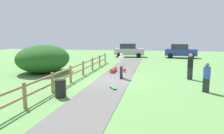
{
  "coord_description": "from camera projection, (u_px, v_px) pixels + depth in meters",
  "views": [
    {
      "loc": [
        2.7,
        -14.37,
        3.04
      ],
      "look_at": [
        0.04,
        -0.64,
        1.0
      ],
      "focal_mm": 34.51,
      "sensor_mm": 36.0,
      "label": 1
    }
  ],
  "objects": [
    {
      "name": "bystander_black",
      "position": [
        190.0,
        65.0,
        14.94
      ],
      "size": [
        0.46,
        0.46,
        1.82
      ],
      "color": "#2D2D33",
      "rests_on": "ground_plane"
    },
    {
      "name": "skater_riding",
      "position": [
        121.0,
        64.0,
        15.29
      ],
      "size": [
        0.43,
        0.82,
        1.79
      ],
      "color": "black",
      "rests_on": "asphalt_path"
    },
    {
      "name": "asphalt_path",
      "position": [
        113.0,
        80.0,
        14.91
      ],
      "size": [
        2.4,
        28.0,
        0.02
      ],
      "primitive_type": "cube",
      "color": "#605E5B",
      "rests_on": "ground_plane"
    },
    {
      "name": "bystander_blue",
      "position": [
        207.0,
        76.0,
        11.58
      ],
      "size": [
        0.5,
        0.5,
        1.63
      ],
      "color": "#2D2D33",
      "rests_on": "ground_plane"
    },
    {
      "name": "ground_plane",
      "position": [
        113.0,
        80.0,
        14.91
      ],
      "size": [
        60.0,
        60.0,
        0.0
      ],
      "primitive_type": "plane",
      "color": "#60934C"
    },
    {
      "name": "parked_car_blue",
      "position": [
        180.0,
        51.0,
        29.59
      ],
      "size": [
        4.29,
        2.18,
        1.92
      ],
      "color": "#283D99",
      "rests_on": "ground_plane"
    },
    {
      "name": "skateboard_loose",
      "position": [
        113.0,
        87.0,
        12.4
      ],
      "size": [
        0.58,
        0.79,
        0.08
      ],
      "color": "#338C4C",
      "rests_on": "asphalt_path"
    },
    {
      "name": "trash_bin",
      "position": [
        60.0,
        88.0,
        10.69
      ],
      "size": [
        0.56,
        0.56,
        0.9
      ],
      "primitive_type": "cylinder",
      "color": "black",
      "rests_on": "ground_plane"
    },
    {
      "name": "skater_fallen",
      "position": [
        114.0,
        70.0,
        18.08
      ],
      "size": [
        1.24,
        1.6,
        0.36
      ],
      "color": "red",
      "rests_on": "asphalt_path"
    },
    {
      "name": "parked_car_silver",
      "position": [
        129.0,
        50.0,
        30.92
      ],
      "size": [
        4.25,
        2.11,
        1.92
      ],
      "color": "#B7B7BC",
      "rests_on": "ground_plane"
    },
    {
      "name": "bush_large",
      "position": [
        43.0,
        59.0,
        17.82
      ],
      "size": [
        4.12,
        4.95,
        2.31
      ],
      "primitive_type": "ellipsoid",
      "color": "#23561E",
      "rests_on": "ground_plane"
    },
    {
      "name": "wooden_fence",
      "position": [
        77.0,
        69.0,
        15.3
      ],
      "size": [
        0.12,
        18.12,
        1.1
      ],
      "color": "#997A51",
      "rests_on": "ground_plane"
    }
  ]
}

